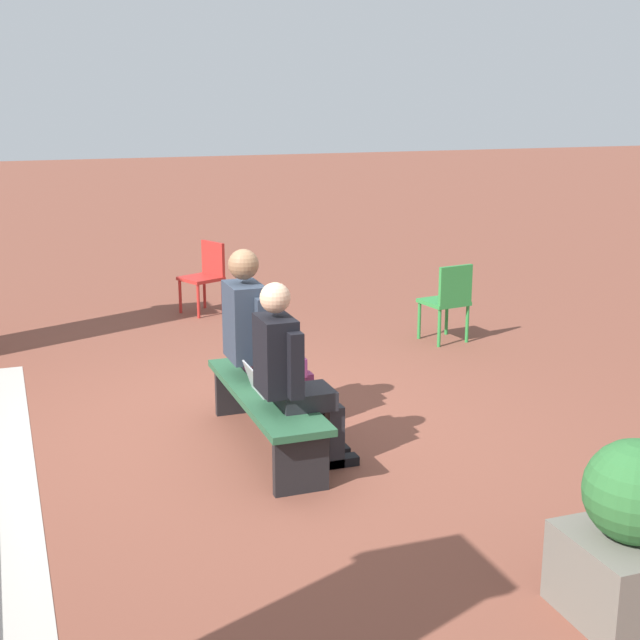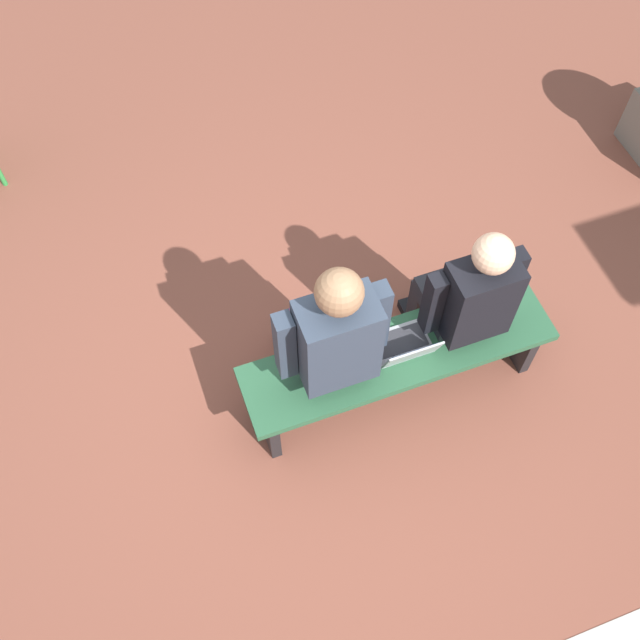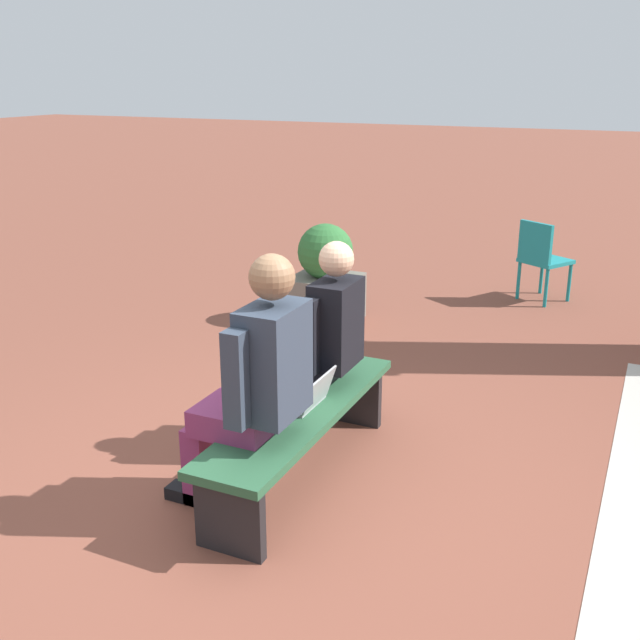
{
  "view_description": "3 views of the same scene",
  "coord_description": "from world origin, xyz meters",
  "px_view_note": "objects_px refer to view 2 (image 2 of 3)",
  "views": [
    {
      "loc": [
        -6.29,
        1.7,
        2.57
      ],
      "look_at": [
        -0.72,
        -0.33,
        1.04
      ],
      "focal_mm": 50.0,
      "sensor_mm": 36.0,
      "label": 1
    },
    {
      "loc": [
        0.74,
        1.7,
        4.12
      ],
      "look_at": [
        0.05,
        -0.2,
        0.77
      ],
      "focal_mm": 42.0,
      "sensor_mm": 36.0,
      "label": 2
    },
    {
      "loc": [
        3.12,
        1.7,
        2.27
      ],
      "look_at": [
        -0.36,
        0.09,
        0.99
      ],
      "focal_mm": 42.0,
      "sensor_mm": 36.0,
      "label": 3
    }
  ],
  "objects_px": {
    "bench": "(397,359)",
    "person_student": "(465,296)",
    "person_adult": "(329,335)",
    "laptop": "(405,347)"
  },
  "relations": [
    {
      "from": "bench",
      "to": "person_student",
      "type": "bearing_deg",
      "value": -170.4
    },
    {
      "from": "person_adult",
      "to": "bench",
      "type": "bearing_deg",
      "value": 169.49
    },
    {
      "from": "bench",
      "to": "person_student",
      "type": "xyz_separation_m",
      "value": [
        -0.4,
        -0.07,
        0.36
      ]
    },
    {
      "from": "person_student",
      "to": "person_adult",
      "type": "xyz_separation_m",
      "value": [
        0.79,
        -0.01,
        0.04
      ]
    },
    {
      "from": "person_student",
      "to": "laptop",
      "type": "distance_m",
      "value": 0.43
    },
    {
      "from": "bench",
      "to": "person_adult",
      "type": "bearing_deg",
      "value": -10.51
    },
    {
      "from": "person_student",
      "to": "bench",
      "type": "bearing_deg",
      "value": 9.6
    },
    {
      "from": "person_student",
      "to": "person_adult",
      "type": "height_order",
      "value": "person_adult"
    },
    {
      "from": "person_adult",
      "to": "laptop",
      "type": "height_order",
      "value": "person_adult"
    },
    {
      "from": "person_student",
      "to": "laptop",
      "type": "bearing_deg",
      "value": 12.18
    }
  ]
}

